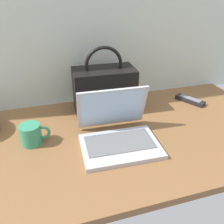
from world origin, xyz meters
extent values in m
cube|color=brown|center=(0.00, 0.00, 0.01)|extent=(1.60, 0.76, 0.03)
cube|color=#B2B5BA|center=(0.02, -0.09, 0.04)|extent=(0.32, 0.23, 0.02)
cube|color=slate|center=(0.02, -0.08, 0.05)|extent=(0.28, 0.15, 0.00)
cube|color=#B2B5BA|center=(0.02, 0.05, 0.14)|extent=(0.30, 0.08, 0.19)
cube|color=#A5C6EA|center=(0.02, 0.04, 0.15)|extent=(0.27, 0.06, 0.17)
cylinder|color=#338C66|center=(-0.32, 0.05, 0.07)|extent=(0.09, 0.09, 0.09)
torus|color=#338C66|center=(-0.27, 0.05, 0.07)|extent=(0.06, 0.01, 0.06)
cube|color=black|center=(0.51, 0.19, 0.04)|extent=(0.12, 0.16, 0.02)
cube|color=slate|center=(0.51, 0.19, 0.05)|extent=(0.09, 0.12, 0.00)
cube|color=black|center=(0.04, 0.24, 0.14)|extent=(0.31, 0.17, 0.22)
torus|color=black|center=(0.04, 0.24, 0.27)|extent=(0.18, 0.02, 0.18)
camera|label=1|loc=(-0.24, -0.81, 0.63)|focal=38.32mm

